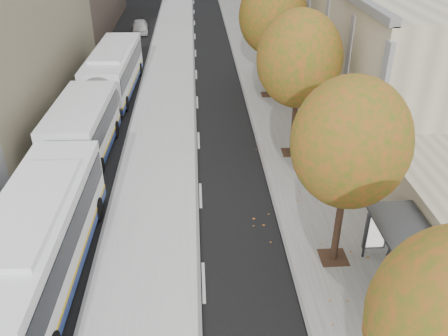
{
  "coord_description": "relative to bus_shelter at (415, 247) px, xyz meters",
  "views": [
    {
      "loc": [
        -1.71,
        -1.39,
        12.75
      ],
      "look_at": [
        -0.6,
        16.29,
        2.5
      ],
      "focal_mm": 38.0,
      "sensor_mm": 36.0,
      "label": 1
    }
  ],
  "objects": [
    {
      "name": "tree_c",
      "position": [
        -2.09,
        2.04,
        3.06
      ],
      "size": [
        4.2,
        4.2,
        7.28
      ],
      "color": "black",
      "rests_on": "sidewalk"
    },
    {
      "name": "tree_e",
      "position": [
        -2.09,
        20.04,
        3.5
      ],
      "size": [
        4.6,
        4.6,
        7.92
      ],
      "color": "black",
      "rests_on": "sidewalk"
    },
    {
      "name": "tree_d",
      "position": [
        -2.09,
        11.04,
        3.28
      ],
      "size": [
        4.4,
        4.4,
        7.6
      ],
      "color": "black",
      "rests_on": "sidewalk"
    },
    {
      "name": "bus_platform",
      "position": [
        -9.56,
        24.04,
        -2.11
      ],
      "size": [
        4.25,
        150.0,
        0.15
      ],
      "primitive_type": "cube",
      "color": "silver",
      "rests_on": "ground"
    },
    {
      "name": "bus_far",
      "position": [
        -13.45,
        17.25,
        -0.49
      ],
      "size": [
        3.4,
        18.75,
        3.11
      ],
      "rotation": [
        0.0,
        0.0,
        -0.04
      ],
      "color": "white",
      "rests_on": "ground"
    },
    {
      "name": "distant_car",
      "position": [
        -13.08,
        38.82,
        -1.52
      ],
      "size": [
        1.95,
        4.07,
        1.34
      ],
      "primitive_type": "imported",
      "rotation": [
        0.0,
        0.0,
        0.09
      ],
      "color": "silver",
      "rests_on": "ground"
    },
    {
      "name": "sidewalk",
      "position": [
        -1.56,
        24.04,
        -2.15
      ],
      "size": [
        4.75,
        150.0,
        0.08
      ],
      "primitive_type": "cube",
      "color": "gray",
      "rests_on": "ground"
    },
    {
      "name": "bus_shelter",
      "position": [
        0.0,
        0.0,
        0.0
      ],
      "size": [
        1.9,
        4.4,
        2.53
      ],
      "color": "#383A3F",
      "rests_on": "sidewalk"
    }
  ]
}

